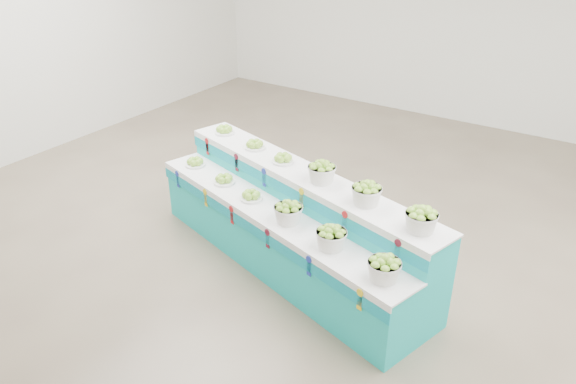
# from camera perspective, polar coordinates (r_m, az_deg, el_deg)

# --- Properties ---
(ground) EXTENTS (10.00, 10.00, 0.00)m
(ground) POSITION_cam_1_polar(r_m,az_deg,el_deg) (6.38, 2.55, -5.69)
(ground) COLOR brown
(ground) RESTS_ON ground
(back_wall) EXTENTS (10.00, 0.00, 10.00)m
(back_wall) POSITION_cam_1_polar(r_m,az_deg,el_deg) (10.08, 18.48, 17.81)
(back_wall) COLOR silver
(back_wall) RESTS_ON ground
(display_stand) EXTENTS (3.68, 1.87, 1.02)m
(display_stand) POSITION_cam_1_polar(r_m,az_deg,el_deg) (5.85, 0.00, -3.12)
(display_stand) COLOR #17BBB9
(display_stand) RESTS_ON ground
(plate_lower_left) EXTENTS (0.30, 0.30, 0.10)m
(plate_lower_left) POSITION_cam_1_polar(r_m,az_deg,el_deg) (6.68, -9.58, 3.11)
(plate_lower_left) COLOR white
(plate_lower_left) RESTS_ON display_stand
(plate_lower_mid) EXTENTS (0.30, 0.30, 0.10)m
(plate_lower_mid) POSITION_cam_1_polar(r_m,az_deg,el_deg) (6.21, -6.63, 1.36)
(plate_lower_mid) COLOR white
(plate_lower_mid) RESTS_ON display_stand
(plate_lower_right) EXTENTS (0.30, 0.30, 0.10)m
(plate_lower_right) POSITION_cam_1_polar(r_m,az_deg,el_deg) (5.84, -3.83, -0.31)
(plate_lower_right) COLOR white
(plate_lower_right) RESTS_ON display_stand
(basket_lower_left) EXTENTS (0.35, 0.35, 0.22)m
(basket_lower_left) POSITION_cam_1_polar(r_m,az_deg,el_deg) (5.40, 0.02, -2.08)
(basket_lower_left) COLOR silver
(basket_lower_left) RESTS_ON display_stand
(basket_lower_mid) EXTENTS (0.35, 0.35, 0.22)m
(basket_lower_mid) POSITION_cam_1_polar(r_m,az_deg,el_deg) (5.02, 4.49, -4.68)
(basket_lower_mid) COLOR silver
(basket_lower_mid) RESTS_ON display_stand
(basket_lower_right) EXTENTS (0.35, 0.35, 0.22)m
(basket_lower_right) POSITION_cam_1_polar(r_m,az_deg,el_deg) (4.68, 9.90, -7.75)
(basket_lower_right) COLOR silver
(basket_lower_right) RESTS_ON display_stand
(plate_upper_left) EXTENTS (0.30, 0.30, 0.10)m
(plate_upper_left) POSITION_cam_1_polar(r_m,az_deg,el_deg) (6.78, -6.61, 6.45)
(plate_upper_left) COLOR white
(plate_upper_left) RESTS_ON display_stand
(plate_upper_mid) EXTENTS (0.30, 0.30, 0.10)m
(plate_upper_mid) POSITION_cam_1_polar(r_m,az_deg,el_deg) (6.32, -3.48, 4.96)
(plate_upper_mid) COLOR white
(plate_upper_mid) RESTS_ON display_stand
(plate_upper_right) EXTENTS (0.30, 0.30, 0.10)m
(plate_upper_right) POSITION_cam_1_polar(r_m,az_deg,el_deg) (5.95, -0.53, 3.54)
(plate_upper_right) COLOR white
(plate_upper_right) RESTS_ON display_stand
(basket_upper_left) EXTENTS (0.35, 0.35, 0.22)m
(basket_upper_left) POSITION_cam_1_polar(r_m,az_deg,el_deg) (5.52, 3.51, 2.11)
(basket_upper_left) COLOR silver
(basket_upper_left) RESTS_ON display_stand
(basket_upper_mid) EXTENTS (0.35, 0.35, 0.22)m
(basket_upper_mid) POSITION_cam_1_polar(r_m,az_deg,el_deg) (5.15, 8.12, -0.12)
(basket_upper_mid) COLOR silver
(basket_upper_mid) RESTS_ON display_stand
(basket_upper_right) EXTENTS (0.35, 0.35, 0.22)m
(basket_upper_right) POSITION_cam_1_polar(r_m,az_deg,el_deg) (4.82, 13.60, -2.76)
(basket_upper_right) COLOR silver
(basket_upper_right) RESTS_ON display_stand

